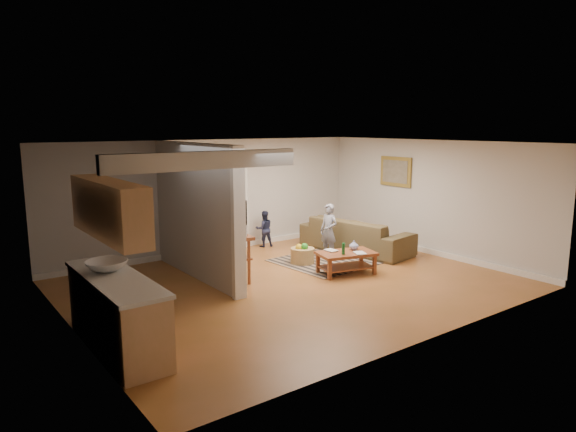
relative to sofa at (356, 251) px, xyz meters
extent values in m
plane|color=brown|center=(-2.60, -1.11, 0.00)|extent=(7.50, 7.50, 0.00)
cube|color=beige|center=(-2.60, 1.89, 1.25)|extent=(7.50, 0.04, 2.50)
cube|color=beige|center=(-6.35, -1.11, 1.25)|extent=(0.04, 6.00, 2.50)
cube|color=beige|center=(1.15, -1.11, 1.25)|extent=(0.04, 6.00, 2.50)
cube|color=white|center=(-2.60, -1.11, 2.50)|extent=(7.50, 6.00, 0.04)
cube|color=beige|center=(-3.80, 0.34, 1.25)|extent=(0.15, 3.10, 2.50)
cube|color=white|center=(-3.80, -1.21, 1.25)|extent=(0.22, 0.10, 2.50)
cube|color=white|center=(-2.60, 1.86, 0.06)|extent=(7.50, 0.04, 0.12)
cube|color=white|center=(1.12, -1.11, 0.06)|extent=(0.04, 6.00, 0.12)
cube|color=#D8B272|center=(-2.30, 1.83, 1.05)|extent=(0.90, 0.06, 2.10)
cube|color=tan|center=(-6.03, -1.91, 0.45)|extent=(0.60, 2.20, 0.90)
cube|color=beige|center=(-6.03, -1.91, 0.92)|extent=(0.64, 2.24, 0.05)
cube|color=tan|center=(-6.05, -1.91, 1.80)|extent=(0.35, 2.00, 0.70)
imported|color=silver|center=(-6.03, -1.61, 0.94)|extent=(0.54, 0.54, 0.19)
cube|color=black|center=(-3.71, -0.31, 1.85)|extent=(0.03, 0.40, 0.34)
cube|color=black|center=(-3.71, 0.19, 1.85)|extent=(0.03, 0.40, 0.34)
cube|color=black|center=(-3.71, 0.69, 1.85)|extent=(0.03, 0.40, 0.34)
cube|color=olive|center=(1.11, -0.11, 1.75)|extent=(0.04, 0.90, 0.68)
cube|color=black|center=(-0.86, -0.28, 0.01)|extent=(2.57, 1.96, 0.01)
imported|color=#433721|center=(0.00, 0.00, 0.00)|extent=(1.42, 2.69, 0.75)
cube|color=#632F17|center=(-1.41, -1.19, 0.40)|extent=(1.20, 0.88, 0.05)
cube|color=silver|center=(-1.41, -1.19, 0.40)|extent=(0.75, 0.54, 0.02)
cube|color=#632F17|center=(-1.41, -1.19, 0.14)|extent=(1.09, 0.77, 0.03)
cube|color=#632F17|center=(-1.94, -1.32, 0.20)|extent=(0.08, 0.08, 0.40)
cube|color=#632F17|center=(-1.02, -1.56, 0.20)|extent=(0.08, 0.08, 0.40)
cube|color=#632F17|center=(-1.81, -0.83, 0.20)|extent=(0.08, 0.08, 0.40)
cube|color=#632F17|center=(-0.89, -1.07, 0.20)|extent=(0.08, 0.08, 0.40)
imported|color=navy|center=(-1.17, -1.15, 0.42)|extent=(0.22, 0.22, 0.19)
cylinder|color=#145922|center=(-1.58, -1.29, 0.53)|extent=(0.06, 0.06, 0.22)
imported|color=#998C4C|center=(-1.68, -0.96, 0.42)|extent=(0.18, 0.24, 0.02)
imported|color=#66594C|center=(-1.37, -1.39, 0.42)|extent=(0.28, 0.32, 0.02)
cube|color=#632F17|center=(-3.35, -0.04, 0.84)|extent=(0.70, 1.44, 0.06)
cube|color=#632F17|center=(-3.35, -0.04, 0.46)|extent=(0.63, 1.32, 0.03)
cylinder|color=#632F17|center=(-3.60, -0.61, 0.43)|extent=(0.06, 0.06, 0.85)
cylinder|color=#632F17|center=(-3.44, 0.58, 0.43)|extent=(0.06, 0.06, 0.85)
cylinder|color=#632F17|center=(-3.26, -0.65, 0.43)|extent=(0.06, 0.06, 0.85)
cylinder|color=#632F17|center=(-3.10, 0.53, 0.43)|extent=(0.06, 0.06, 0.85)
imported|color=black|center=(-3.33, -0.04, 0.87)|extent=(0.30, 1.12, 0.64)
cylinder|color=white|center=(-3.31, -0.57, 0.97)|extent=(0.11, 0.11, 0.21)
cube|color=black|center=(-3.08, -0.14, 0.50)|extent=(0.13, 0.13, 1.00)
cube|color=black|center=(-3.52, 0.29, 0.51)|extent=(0.13, 0.13, 1.02)
cylinder|color=olive|center=(-1.63, -0.11, 0.16)|extent=(0.49, 0.49, 0.32)
sphere|color=red|center=(-1.56, -0.07, 0.32)|extent=(0.15, 0.15, 0.15)
sphere|color=gold|center=(-1.70, -0.09, 0.34)|extent=(0.15, 0.15, 0.15)
sphere|color=#2A9224|center=(-1.63, -0.18, 0.36)|extent=(0.15, 0.15, 0.15)
imported|color=gray|center=(-0.86, -0.04, 0.00)|extent=(0.34, 0.46, 1.16)
imported|color=#212645|center=(-1.43, 1.58, 0.00)|extent=(0.50, 0.44, 0.85)
camera|label=1|loc=(-7.96, -8.16, 2.81)|focal=32.00mm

